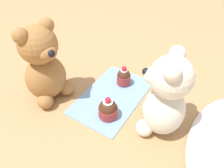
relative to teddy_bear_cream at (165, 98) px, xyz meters
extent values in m
plane|color=tan|center=(-0.03, -0.17, -0.11)|extent=(4.00, 4.00, 0.00)
cube|color=#7A9ED1|center=(-0.03, -0.17, -0.11)|extent=(0.28, 0.17, 0.01)
ellipsoid|color=silver|center=(0.00, 0.00, -0.04)|extent=(0.14, 0.13, 0.14)
sphere|color=silver|center=(0.00, 0.00, 0.07)|extent=(0.10, 0.10, 0.10)
ellipsoid|color=silver|center=(0.01, -0.04, 0.06)|extent=(0.06, 0.05, 0.04)
sphere|color=black|center=(0.01, -0.05, 0.07)|extent=(0.02, 0.02, 0.02)
sphere|color=silver|center=(-0.04, 0.00, 0.11)|extent=(0.04, 0.04, 0.04)
sphere|color=silver|center=(0.04, 0.01, 0.11)|extent=(0.04, 0.04, 0.04)
sphere|color=silver|center=(-0.03, -0.04, -0.09)|extent=(0.05, 0.05, 0.05)
sphere|color=silver|center=(0.05, -0.03, -0.09)|extent=(0.05, 0.05, 0.05)
ellipsoid|color=#A3703D|center=(0.07, -0.35, -0.04)|extent=(0.14, 0.13, 0.14)
sphere|color=#A3703D|center=(0.07, -0.35, 0.07)|extent=(0.11, 0.11, 0.11)
ellipsoid|color=#A3703D|center=(0.08, -0.31, 0.07)|extent=(0.06, 0.06, 0.04)
sphere|color=black|center=(0.08, -0.29, 0.07)|extent=(0.02, 0.02, 0.02)
sphere|color=#A3703D|center=(0.11, -0.36, 0.12)|extent=(0.04, 0.04, 0.04)
sphere|color=#A3703D|center=(0.03, -0.34, 0.12)|extent=(0.04, 0.04, 0.04)
sphere|color=#A3703D|center=(0.12, -0.32, -0.09)|extent=(0.05, 0.05, 0.05)
sphere|color=#A3703D|center=(0.04, -0.31, -0.09)|extent=(0.05, 0.05, 0.05)
cylinder|color=#993333|center=(0.05, -0.14, -0.09)|extent=(0.06, 0.06, 0.03)
sphere|color=#472819|center=(0.05, -0.14, -0.08)|extent=(0.05, 0.05, 0.05)
cylinder|color=white|center=(0.05, -0.14, -0.05)|extent=(0.03, 0.03, 0.00)
sphere|color=red|center=(0.05, -0.14, -0.04)|extent=(0.02, 0.02, 0.02)
cylinder|color=#993333|center=(-0.10, -0.17, -0.09)|extent=(0.05, 0.05, 0.03)
sphere|color=#472819|center=(-0.10, -0.17, -0.07)|extent=(0.04, 0.04, 0.04)
cylinder|color=white|center=(-0.10, -0.17, -0.05)|extent=(0.02, 0.02, 0.00)
sphere|color=red|center=(-0.10, -0.17, -0.05)|extent=(0.02, 0.02, 0.02)
camera|label=1|loc=(0.40, 0.09, 0.39)|focal=35.00mm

